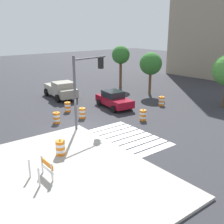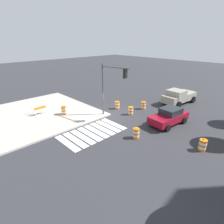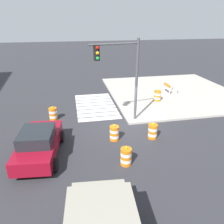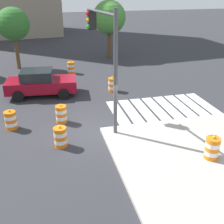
{
  "view_description": "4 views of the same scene",
  "coord_description": "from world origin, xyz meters",
  "px_view_note": "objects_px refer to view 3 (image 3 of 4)",
  "views": [
    {
      "loc": [
        17.53,
        -10.27,
        7.58
      ],
      "look_at": [
        2.33,
        1.49,
        1.54
      ],
      "focal_mm": 43.53,
      "sensor_mm": 36.0,
      "label": 1
    },
    {
      "loc": [
        12.91,
        13.61,
        7.9
      ],
      "look_at": [
        2.09,
        2.34,
        1.64
      ],
      "focal_mm": 29.34,
      "sensor_mm": 36.0,
      "label": 2
    },
    {
      "loc": [
        -12.81,
        3.69,
        6.76
      ],
      "look_at": [
        -0.05,
        1.19,
        1.1
      ],
      "focal_mm": 34.66,
      "sensor_mm": 36.0,
      "label": 3
    },
    {
      "loc": [
        -2.35,
        -11.73,
        6.53
      ],
      "look_at": [
        0.76,
        0.66,
        0.61
      ],
      "focal_mm": 44.98,
      "sensor_mm": 36.0,
      "label": 4
    }
  ],
  "objects_px": {
    "traffic_barrel_median_near": "(53,114)",
    "traffic_barrel_crosswalk_end": "(114,133)",
    "traffic_barrel_near_corner": "(126,156)",
    "traffic_barrel_on_sidewalk": "(157,96)",
    "traffic_light_pole": "(121,68)",
    "sports_car": "(39,143)",
    "traffic_barrel_median_far": "(153,131)",
    "construction_barricade": "(169,87)"
  },
  "relations": [
    {
      "from": "sports_car",
      "to": "traffic_barrel_median_near",
      "type": "height_order",
      "value": "sports_car"
    },
    {
      "from": "traffic_barrel_near_corner",
      "to": "traffic_light_pole",
      "type": "distance_m",
      "value": 5.76
    },
    {
      "from": "sports_car",
      "to": "traffic_barrel_median_far",
      "type": "distance_m",
      "value": 6.56
    },
    {
      "from": "traffic_barrel_median_far",
      "to": "traffic_barrel_crosswalk_end",
      "type": "bearing_deg",
      "value": 84.29
    },
    {
      "from": "sports_car",
      "to": "traffic_barrel_on_sidewalk",
      "type": "relative_size",
      "value": 4.37
    },
    {
      "from": "traffic_barrel_on_sidewalk",
      "to": "construction_barricade",
      "type": "relative_size",
      "value": 0.78
    },
    {
      "from": "traffic_barrel_median_far",
      "to": "construction_barricade",
      "type": "bearing_deg",
      "value": -30.58
    },
    {
      "from": "sports_car",
      "to": "traffic_barrel_median_far",
      "type": "relative_size",
      "value": 4.37
    },
    {
      "from": "traffic_barrel_median_far",
      "to": "traffic_light_pole",
      "type": "xyz_separation_m",
      "value": [
        2.34,
        1.48,
        3.46
      ]
    },
    {
      "from": "construction_barricade",
      "to": "sports_car",
      "type": "bearing_deg",
      "value": 126.97
    },
    {
      "from": "traffic_light_pole",
      "to": "traffic_barrel_crosswalk_end",
      "type": "bearing_deg",
      "value": 157.98
    },
    {
      "from": "sports_car",
      "to": "construction_barricade",
      "type": "distance_m",
      "value": 13.79
    },
    {
      "from": "traffic_barrel_median_far",
      "to": "traffic_light_pole",
      "type": "distance_m",
      "value": 4.43
    },
    {
      "from": "traffic_barrel_near_corner",
      "to": "traffic_barrel_crosswalk_end",
      "type": "xyz_separation_m",
      "value": [
        2.44,
        0.09,
        0.0
      ]
    },
    {
      "from": "sports_car",
      "to": "traffic_barrel_near_corner",
      "type": "xyz_separation_m",
      "value": [
        -1.54,
        -4.27,
        -0.36
      ]
    },
    {
      "from": "traffic_barrel_median_near",
      "to": "construction_barricade",
      "type": "distance_m",
      "value": 11.23
    },
    {
      "from": "traffic_barrel_near_corner",
      "to": "traffic_barrel_crosswalk_end",
      "type": "height_order",
      "value": "same"
    },
    {
      "from": "traffic_barrel_median_far",
      "to": "traffic_barrel_on_sidewalk",
      "type": "relative_size",
      "value": 1.0
    },
    {
      "from": "traffic_barrel_crosswalk_end",
      "to": "construction_barricade",
      "type": "xyz_separation_m",
      "value": [
        7.39,
        -6.83,
        0.27
      ]
    },
    {
      "from": "traffic_barrel_near_corner",
      "to": "construction_barricade",
      "type": "distance_m",
      "value": 11.92
    },
    {
      "from": "sports_car",
      "to": "traffic_light_pole",
      "type": "height_order",
      "value": "traffic_light_pole"
    },
    {
      "from": "sports_car",
      "to": "traffic_barrel_median_far",
      "type": "bearing_deg",
      "value": -84.11
    },
    {
      "from": "traffic_barrel_median_near",
      "to": "traffic_barrel_crosswalk_end",
      "type": "bearing_deg",
      "value": -134.12
    },
    {
      "from": "traffic_barrel_median_near",
      "to": "traffic_barrel_on_sidewalk",
      "type": "height_order",
      "value": "traffic_barrel_on_sidewalk"
    },
    {
      "from": "sports_car",
      "to": "construction_barricade",
      "type": "height_order",
      "value": "sports_car"
    },
    {
      "from": "sports_car",
      "to": "traffic_barrel_on_sidewalk",
      "type": "distance_m",
      "value": 11.14
    },
    {
      "from": "traffic_barrel_median_far",
      "to": "construction_barricade",
      "type": "xyz_separation_m",
      "value": [
        7.62,
        -4.5,
        0.27
      ]
    },
    {
      "from": "traffic_barrel_median_far",
      "to": "traffic_barrel_median_near",
      "type": "bearing_deg",
      "value": 57.53
    },
    {
      "from": "traffic_barrel_near_corner",
      "to": "traffic_barrel_median_far",
      "type": "xyz_separation_m",
      "value": [
        2.21,
        -2.24,
        0.0
      ]
    },
    {
      "from": "traffic_barrel_median_far",
      "to": "traffic_barrel_on_sidewalk",
      "type": "bearing_deg",
      "value": -24.54
    },
    {
      "from": "traffic_barrel_crosswalk_end",
      "to": "traffic_light_pole",
      "type": "distance_m",
      "value": 4.14
    },
    {
      "from": "sports_car",
      "to": "traffic_barrel_on_sidewalk",
      "type": "xyz_separation_m",
      "value": [
        6.39,
        -9.12,
        -0.21
      ]
    },
    {
      "from": "sports_car",
      "to": "traffic_barrel_median_far",
      "type": "height_order",
      "value": "sports_car"
    },
    {
      "from": "traffic_barrel_crosswalk_end",
      "to": "traffic_barrel_on_sidewalk",
      "type": "height_order",
      "value": "traffic_barrel_on_sidewalk"
    },
    {
      "from": "construction_barricade",
      "to": "traffic_barrel_near_corner",
      "type": "bearing_deg",
      "value": 145.54
    },
    {
      "from": "traffic_barrel_near_corner",
      "to": "traffic_barrel_crosswalk_end",
      "type": "distance_m",
      "value": 2.44
    },
    {
      "from": "traffic_barrel_on_sidewalk",
      "to": "traffic_light_pole",
      "type": "relative_size",
      "value": 0.19
    },
    {
      "from": "traffic_barrel_near_corner",
      "to": "traffic_barrel_median_far",
      "type": "relative_size",
      "value": 1.0
    },
    {
      "from": "traffic_barrel_crosswalk_end",
      "to": "traffic_barrel_near_corner",
      "type": "bearing_deg",
      "value": -177.93
    },
    {
      "from": "sports_car",
      "to": "traffic_barrel_median_near",
      "type": "relative_size",
      "value": 4.37
    },
    {
      "from": "traffic_light_pole",
      "to": "traffic_barrel_near_corner",
      "type": "bearing_deg",
      "value": 170.46
    },
    {
      "from": "traffic_barrel_crosswalk_end",
      "to": "traffic_barrel_median_near",
      "type": "bearing_deg",
      "value": 45.88
    }
  ]
}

